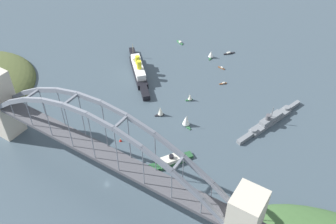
# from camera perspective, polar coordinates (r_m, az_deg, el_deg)

# --- Properties ---
(ground_plane) EXTENTS (1400.00, 1400.00, 0.00)m
(ground_plane) POSITION_cam_1_polar(r_m,az_deg,el_deg) (269.56, -9.29, -10.73)
(ground_plane) COLOR #3D4C56
(harbor_arch_bridge) EXTENTS (261.49, 18.20, 70.64)m
(harbor_arch_bridge) POSITION_cam_1_polar(r_m,az_deg,el_deg) (246.70, -10.04, -6.32)
(harbor_arch_bridge) COLOR beige
(harbor_arch_bridge) RESTS_ON ground
(ocean_liner) EXTENTS (64.65, 63.53, 19.11)m
(ocean_liner) POSITION_cam_1_polar(r_m,az_deg,el_deg) (361.54, -4.53, 6.44)
(ocean_liner) COLOR black
(ocean_liner) RESTS_ON ground
(naval_cruiser) EXTENTS (27.40, 75.21, 16.70)m
(naval_cruiser) POSITION_cam_1_polar(r_m,az_deg,el_deg) (318.31, 15.30, -1.27)
(naval_cruiser) COLOR slate
(naval_cruiser) RESTS_ON ground
(harbor_ferry_steamer) EXTENTS (23.72, 32.21, 7.63)m
(harbor_ferry_steamer) POSITION_cam_1_polar(r_m,az_deg,el_deg) (276.84, 0.46, -7.43)
(harbor_ferry_steamer) COLOR #23512D
(harbor_ferry_steamer) RESTS_ON ground
(small_boat_0) EXTENTS (8.98, 10.27, 2.14)m
(small_boat_0) POSITION_cam_1_polar(r_m,az_deg,el_deg) (399.09, 9.29, 8.85)
(small_boat_0) COLOR black
(small_boat_0) RESTS_ON ground
(small_boat_1) EXTENTS (10.33, 8.17, 11.43)m
(small_boat_1) POSITION_cam_1_polar(r_m,az_deg,el_deg) (303.86, 2.79, -1.28)
(small_boat_1) COLOR #2D6B3D
(small_boat_1) RESTS_ON ground
(small_boat_2) EXTENTS (5.62, 6.06, 1.80)m
(small_boat_2) POSITION_cam_1_polar(r_m,az_deg,el_deg) (354.21, 8.41, 4.34)
(small_boat_2) COLOR brown
(small_boat_2) RESTS_ON ground
(small_boat_3) EXTENTS (10.13, 5.78, 2.34)m
(small_boat_3) POSITION_cam_1_polar(r_m,az_deg,el_deg) (413.05, 1.83, 10.59)
(small_boat_3) COLOR #2D6B3D
(small_boat_3) RESTS_ON ground
(small_boat_4) EXTENTS (6.15, 9.41, 8.41)m
(small_boat_4) POSITION_cam_1_polar(r_m,az_deg,el_deg) (388.64, 6.58, 8.74)
(small_boat_4) COLOR #2D6B3D
(small_boat_4) RESTS_ON ground
(small_boat_5) EXTENTS (6.90, 7.37, 9.49)m
(small_boat_5) POSITION_cam_1_polar(r_m,az_deg,el_deg) (313.45, -1.16, 0.11)
(small_boat_5) COLOR black
(small_boat_5) RESTS_ON ground
(small_boat_6) EXTENTS (5.33, 5.81, 7.54)m
(small_boat_6) POSITION_cam_1_polar(r_m,az_deg,el_deg) (330.00, 3.36, 2.28)
(small_boat_6) COLOR #2D6B3D
(small_boat_6) RESTS_ON ground
(small_boat_7) EXTENTS (7.52, 2.03, 2.04)m
(small_boat_7) POSITION_cam_1_polar(r_m,az_deg,el_deg) (375.02, 8.17, 6.69)
(small_boat_7) COLOR brown
(small_boat_7) RESTS_ON ground
(small_boat_8) EXTENTS (7.60, 8.47, 2.16)m
(small_boat_8) POSITION_cam_1_polar(r_m,az_deg,el_deg) (256.58, 8.98, -14.14)
(small_boat_8) COLOR #B2231E
(small_boat_8) RESTS_ON ground
(channel_marker_buoy) EXTENTS (2.20, 2.20, 2.75)m
(channel_marker_buoy) POSITION_cam_1_polar(r_m,az_deg,el_deg) (295.37, -7.28, -4.28)
(channel_marker_buoy) COLOR red
(channel_marker_buoy) RESTS_ON ground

